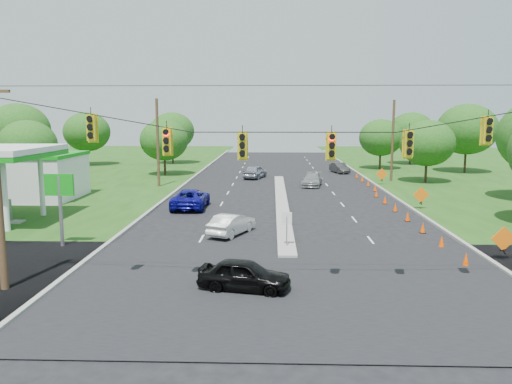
{
  "coord_description": "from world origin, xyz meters",
  "views": [
    {
      "loc": [
        -0.84,
        -20.71,
        7.22
      ],
      "look_at": [
        -1.76,
        8.32,
        2.8
      ],
      "focal_mm": 35.0,
      "sensor_mm": 36.0,
      "label": 1
    }
  ],
  "objects_px": {
    "gas_station": "(1,172)",
    "black_sedan": "(244,275)",
    "white_sedan": "(232,224)",
    "blue_pickup": "(191,198)"
  },
  "relations": [
    {
      "from": "white_sedan",
      "to": "blue_pickup",
      "type": "relative_size",
      "value": 0.71
    },
    {
      "from": "gas_station",
      "to": "white_sedan",
      "type": "distance_m",
      "value": 23.21
    },
    {
      "from": "white_sedan",
      "to": "blue_pickup",
      "type": "xyz_separation_m",
      "value": [
        -3.96,
        8.83,
        0.12
      ]
    },
    {
      "from": "gas_station",
      "to": "blue_pickup",
      "type": "xyz_separation_m",
      "value": [
        16.38,
        -2.16,
        -1.81
      ]
    },
    {
      "from": "gas_station",
      "to": "black_sedan",
      "type": "distance_m",
      "value": 30.19
    },
    {
      "from": "black_sedan",
      "to": "white_sedan",
      "type": "relative_size",
      "value": 0.98
    },
    {
      "from": "black_sedan",
      "to": "white_sedan",
      "type": "distance_m",
      "value": 10.01
    },
    {
      "from": "gas_station",
      "to": "blue_pickup",
      "type": "distance_m",
      "value": 16.62
    },
    {
      "from": "white_sedan",
      "to": "black_sedan",
      "type": "bearing_deg",
      "value": 121.76
    },
    {
      "from": "black_sedan",
      "to": "blue_pickup",
      "type": "relative_size",
      "value": 0.7
    }
  ]
}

